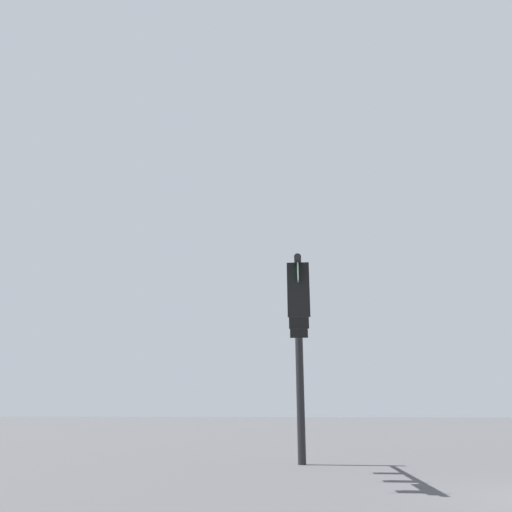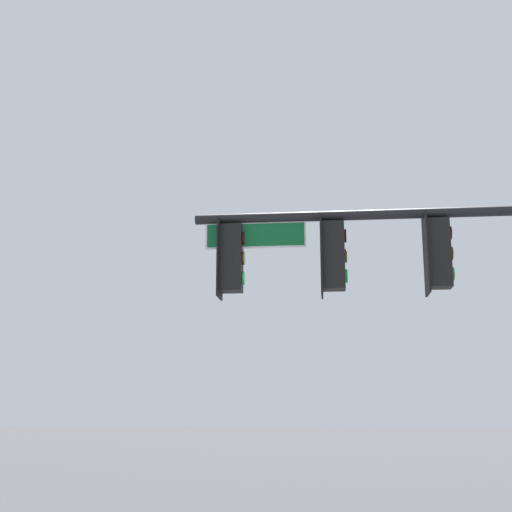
{
  "view_description": "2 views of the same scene",
  "coord_description": "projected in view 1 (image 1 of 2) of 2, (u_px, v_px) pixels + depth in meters",
  "views": [
    {
      "loc": [
        10.96,
        -4.11,
        1.54
      ],
      "look_at": [
        -1.27,
        -6.98,
        5.51
      ],
      "focal_mm": 35.0,
      "sensor_mm": 36.0,
      "label": 1
    },
    {
      "loc": [
        -3.64,
        5.06,
        1.72
      ],
      "look_at": [
        -0.55,
        -6.94,
        4.59
      ],
      "focal_mm": 50.0,
      "sensor_mm": 36.0,
      "label": 2
    }
  ],
  "objects": [
    {
      "name": "signal_pole_near",
      "position": [
        299.0,
        330.0,
        14.54
      ],
      "size": [
        6.07,
        1.21,
        5.56
      ],
      "color": "black",
      "rests_on": "ground_plane"
    }
  ]
}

